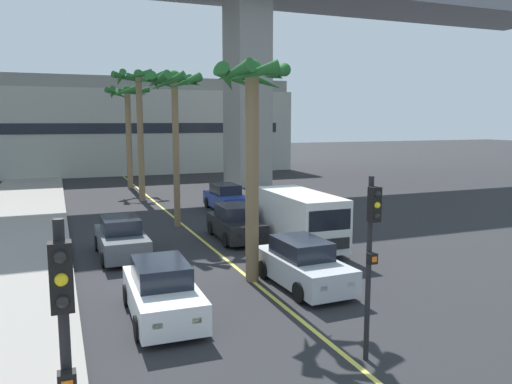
# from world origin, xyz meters

# --- Properties ---
(lane_stripe_center) EXTENTS (0.14, 56.00, 0.01)m
(lane_stripe_center) POSITION_xyz_m (0.00, 24.00, 0.00)
(lane_stripe_center) COLOR #DBCC4C
(lane_stripe_center) RESTS_ON ground
(pier_building_backdrop) EXTENTS (36.09, 8.04, 9.63)m
(pier_building_backdrop) POSITION_xyz_m (0.00, 53.13, 4.75)
(pier_building_backdrop) COLOR #ADB2A8
(pier_building_backdrop) RESTS_ON ground
(car_queue_front) EXTENTS (1.88, 4.13, 1.56)m
(car_queue_front) POSITION_xyz_m (3.47, 27.69, 0.72)
(car_queue_front) COLOR navy
(car_queue_front) RESTS_ON ground
(car_queue_second) EXTENTS (1.95, 4.16, 1.56)m
(car_queue_second) POSITION_xyz_m (1.33, 13.22, 0.72)
(car_queue_second) COLOR #B7BABF
(car_queue_second) RESTS_ON ground
(car_queue_third) EXTENTS (1.94, 4.16, 1.56)m
(car_queue_third) POSITION_xyz_m (1.48, 20.29, 0.72)
(car_queue_third) COLOR black
(car_queue_third) RESTS_ON ground
(car_queue_fourth) EXTENTS (1.91, 4.14, 1.56)m
(car_queue_fourth) POSITION_xyz_m (-3.46, 12.29, 0.72)
(car_queue_fourth) COLOR white
(car_queue_fourth) RESTS_ON ground
(car_queue_fifth) EXTENTS (1.88, 4.12, 1.56)m
(car_queue_fifth) POSITION_xyz_m (-3.72, 19.20, 0.72)
(car_queue_fifth) COLOR #4C5156
(car_queue_fifth) RESTS_ON ground
(delivery_van) EXTENTS (2.18, 5.26, 2.36)m
(delivery_van) POSITION_xyz_m (3.51, 17.83, 1.29)
(delivery_van) COLOR silver
(delivery_van) RESTS_ON ground
(traffic_light_left_sidewalk_corner) EXTENTS (0.24, 0.37, 4.20)m
(traffic_light_left_sidewalk_corner) POSITION_xyz_m (-5.98, 4.57, 2.86)
(traffic_light_left_sidewalk_corner) COLOR black
(traffic_light_left_sidewalk_corner) RESTS_ON sidewalk_left
(traffic_light_median_near) EXTENTS (0.24, 0.37, 4.20)m
(traffic_light_median_near) POSITION_xyz_m (0.34, 8.02, 2.71)
(traffic_light_median_near) COLOR black
(traffic_light_median_near) RESTS_ON ground
(palm_tree_near_median) EXTENTS (2.96, 3.00, 7.85)m
(palm_tree_near_median) POSITION_xyz_m (-0.32, 24.12, 6.65)
(palm_tree_near_median) COLOR brown
(palm_tree_near_median) RESTS_ON ground
(palm_tree_mid_median) EXTENTS (3.43, 3.61, 8.70)m
(palm_tree_mid_median) POSITION_xyz_m (-0.69, 33.10, 6.86)
(palm_tree_mid_median) COLOR brown
(palm_tree_mid_median) RESTS_ON ground
(palm_tree_far_median) EXTENTS (3.42, 3.55, 8.09)m
(palm_tree_far_median) POSITION_xyz_m (-0.55, 39.91, 6.27)
(palm_tree_far_median) COLOR brown
(palm_tree_far_median) RESTS_ON ground
(palm_tree_farthest_median) EXTENTS (2.60, 2.63, 7.34)m
(palm_tree_farthest_median) POSITION_xyz_m (0.00, 14.39, 5.59)
(palm_tree_farthest_median) COLOR brown
(palm_tree_farthest_median) RESTS_ON ground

